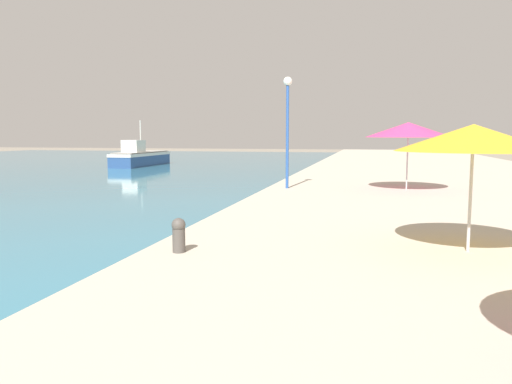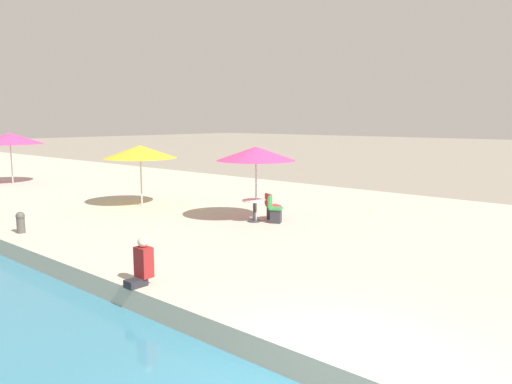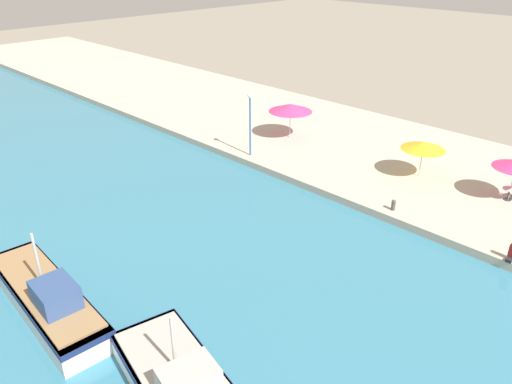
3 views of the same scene
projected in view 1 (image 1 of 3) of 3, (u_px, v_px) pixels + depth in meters
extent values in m
cube|color=#BCB29E|center=(430.00, 173.00, 32.36)|extent=(16.00, 90.00, 0.51)
cube|color=navy|center=(141.00, 159.00, 43.94)|extent=(2.11, 8.10, 1.14)
cube|color=silver|center=(141.00, 154.00, 43.89)|extent=(2.15, 8.19, 0.25)
cube|color=#ADA89E|center=(141.00, 152.00, 43.87)|extent=(1.94, 7.46, 0.10)
cube|color=silver|center=(133.00, 146.00, 42.44)|extent=(1.44, 1.79, 1.02)
cylinder|color=#B7B2A8|center=(141.00, 136.00, 43.71)|extent=(0.12, 0.12, 2.73)
cylinder|color=#B7B7B7|center=(470.00, 198.00, 9.31)|extent=(0.06, 0.06, 2.05)
cone|color=yellow|center=(473.00, 138.00, 9.19)|extent=(2.84, 2.84, 0.50)
cylinder|color=#B7B7B7|center=(407.00, 162.00, 20.00)|extent=(0.06, 0.06, 2.27)
cone|color=#E5387A|center=(408.00, 130.00, 19.85)|extent=(3.39, 3.39, 0.59)
cylinder|color=#4C4742|center=(179.00, 240.00, 9.38)|extent=(0.24, 0.24, 0.45)
sphere|color=#4C4742|center=(179.00, 225.00, 9.35)|extent=(0.26, 0.26, 0.26)
cylinder|color=#28519E|center=(287.00, 138.00, 20.53)|extent=(0.12, 0.12, 4.20)
sphere|color=white|center=(288.00, 81.00, 20.28)|extent=(0.36, 0.36, 0.36)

